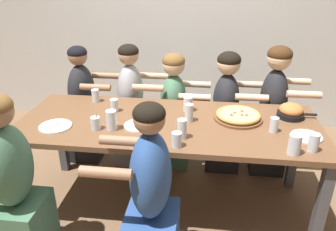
{
  "coord_description": "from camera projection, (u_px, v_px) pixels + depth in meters",
  "views": [
    {
      "loc": [
        0.27,
        -2.2,
        1.85
      ],
      "look_at": [
        0.0,
        0.0,
        0.82
      ],
      "focal_mm": 35.0,
      "sensor_mm": 36.0,
      "label": 1
    }
  ],
  "objects": [
    {
      "name": "drinking_glass_b",
      "position": [
        294.0,
        145.0,
        2.02
      ],
      "size": [
        0.08,
        0.08,
        0.13
      ],
      "color": "silver",
      "rests_on": "dining_table"
    },
    {
      "name": "empty_plate_a",
      "position": [
        55.0,
        126.0,
        2.38
      ],
      "size": [
        0.23,
        0.23,
        0.02
      ],
      "color": "white",
      "rests_on": "dining_table"
    },
    {
      "name": "drinking_glass_g",
      "position": [
        182.0,
        130.0,
        2.21
      ],
      "size": [
        0.07,
        0.07,
        0.14
      ],
      "color": "silver",
      "rests_on": "dining_table"
    },
    {
      "name": "diner_near_center",
      "position": [
        151.0,
        203.0,
        1.97
      ],
      "size": [
        0.51,
        0.4,
        1.2
      ],
      "rotation": [
        0.0,
        0.0,
        1.57
      ],
      "color": "#2D5193",
      "rests_on": "ground"
    },
    {
      "name": "diner_far_midright",
      "position": [
        225.0,
        116.0,
        3.11
      ],
      "size": [
        0.51,
        0.4,
        1.16
      ],
      "rotation": [
        0.0,
        0.0,
        -1.57
      ],
      "color": "#232328",
      "rests_on": "ground"
    },
    {
      "name": "skillet_bowl",
      "position": [
        291.0,
        111.0,
        2.52
      ],
      "size": [
        0.3,
        0.2,
        0.11
      ],
      "color": "black",
      "rests_on": "dining_table"
    },
    {
      "name": "drinking_glass_j",
      "position": [
        96.0,
        96.0,
        2.8
      ],
      "size": [
        0.06,
        0.06,
        0.11
      ],
      "color": "silver",
      "rests_on": "dining_table"
    },
    {
      "name": "cocktail_glass_blue",
      "position": [
        96.0,
        124.0,
        2.34
      ],
      "size": [
        0.07,
        0.07,
        0.12
      ],
      "color": "silver",
      "rests_on": "dining_table"
    },
    {
      "name": "drinking_glass_h",
      "position": [
        274.0,
        125.0,
        2.3
      ],
      "size": [
        0.06,
        0.06,
        0.11
      ],
      "color": "silver",
      "rests_on": "dining_table"
    },
    {
      "name": "diner_far_midleft",
      "position": [
        132.0,
        110.0,
        3.21
      ],
      "size": [
        0.51,
        0.4,
        1.2
      ],
      "rotation": [
        0.0,
        0.0,
        -1.57
      ],
      "color": "#99999E",
      "rests_on": "ground"
    },
    {
      "name": "empty_plate_c",
      "position": [
        307.0,
        137.0,
        2.24
      ],
      "size": [
        0.21,
        0.21,
        0.02
      ],
      "color": "white",
      "rests_on": "dining_table"
    },
    {
      "name": "pizza_board_main",
      "position": [
        238.0,
        116.0,
        2.49
      ],
      "size": [
        0.37,
        0.37,
        0.05
      ],
      "color": "brown",
      "rests_on": "dining_table"
    },
    {
      "name": "diner_near_left",
      "position": [
        15.0,
        191.0,
        2.07
      ],
      "size": [
        0.51,
        0.4,
        1.2
      ],
      "rotation": [
        0.0,
        0.0,
        1.57
      ],
      "color": "#477556",
      "rests_on": "ground"
    },
    {
      "name": "drinking_glass_a",
      "position": [
        177.0,
        141.0,
        2.11
      ],
      "size": [
        0.07,
        0.07,
        0.1
      ],
      "color": "silver",
      "rests_on": "dining_table"
    },
    {
      "name": "drinking_glass_f",
      "position": [
        114.0,
        105.0,
        2.62
      ],
      "size": [
        0.06,
        0.06,
        0.1
      ],
      "color": "silver",
      "rests_on": "dining_table"
    },
    {
      "name": "drinking_glass_c",
      "position": [
        189.0,
        114.0,
        2.45
      ],
      "size": [
        0.06,
        0.06,
        0.14
      ],
      "color": "silver",
      "rests_on": "dining_table"
    },
    {
      "name": "diner_far_center",
      "position": [
        174.0,
        115.0,
        3.17
      ],
      "size": [
        0.51,
        0.4,
        1.13
      ],
      "rotation": [
        0.0,
        0.0,
        -1.57
      ],
      "color": "#477556",
      "rests_on": "ground"
    },
    {
      "name": "diner_far_left",
      "position": [
        84.0,
        110.0,
        3.27
      ],
      "size": [
        0.51,
        0.4,
        1.17
      ],
      "rotation": [
        0.0,
        0.0,
        -1.57
      ],
      "color": "#232328",
      "rests_on": "ground"
    },
    {
      "name": "drinking_glass_d",
      "position": [
        188.0,
        104.0,
        2.62
      ],
      "size": [
        0.08,
        0.08,
        0.12
      ],
      "color": "silver",
      "rests_on": "dining_table"
    },
    {
      "name": "drinking_glass_e",
      "position": [
        111.0,
        120.0,
        2.32
      ],
      "size": [
        0.08,
        0.08,
        0.15
      ],
      "color": "silver",
      "rests_on": "dining_table"
    },
    {
      "name": "empty_plate_b",
      "position": [
        139.0,
        126.0,
        2.39
      ],
      "size": [
        0.22,
        0.22,
        0.02
      ],
      "color": "white",
      "rests_on": "dining_table"
    },
    {
      "name": "drinking_glass_i",
      "position": [
        314.0,
        143.0,
        2.06
      ],
      "size": [
        0.07,
        0.07,
        0.12
      ],
      "color": "silver",
      "rests_on": "dining_table"
    },
    {
      "name": "dining_table",
      "position": [
        168.0,
        131.0,
        2.5
      ],
      "size": [
        2.26,
        0.88,
        0.77
      ],
      "color": "brown",
      "rests_on": "ground"
    },
    {
      "name": "ground_plane",
      "position": [
        168.0,
        203.0,
        2.79
      ],
      "size": [
        18.0,
        18.0,
        0.0
      ],
      "primitive_type": "plane",
      "color": "brown",
      "rests_on": "ground"
    },
    {
      "name": "diner_far_right",
      "position": [
        271.0,
        115.0,
        3.05
      ],
      "size": [
        0.51,
        0.4,
        1.22
      ],
      "rotation": [
        0.0,
        0.0,
        -1.57
      ],
      "color": "#232328",
      "rests_on": "ground"
    }
  ]
}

